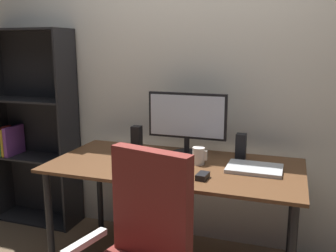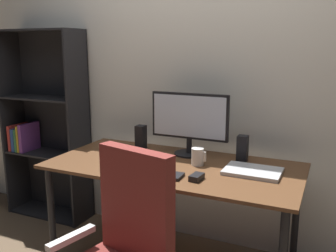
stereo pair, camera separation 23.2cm
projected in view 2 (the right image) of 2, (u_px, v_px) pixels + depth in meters
back_wall at (204, 69)px, 2.67m from camera, size 6.40×0.10×2.60m
desk at (173, 176)px, 2.32m from camera, size 1.55×0.76×0.74m
monitor at (189, 120)px, 2.46m from camera, size 0.53×0.20×0.42m
keyboard at (158, 174)px, 2.10m from camera, size 0.29×0.12×0.02m
mouse at (197, 177)px, 2.03m from camera, size 0.07×0.10×0.03m
coffee_mug at (198, 157)px, 2.27m from camera, size 0.09×0.08×0.11m
laptop at (253, 171)px, 2.14m from camera, size 0.32×0.23×0.02m
speaker_left at (141, 137)px, 2.63m from camera, size 0.06×0.07×0.17m
speaker_right at (242, 149)px, 2.33m from camera, size 0.06×0.07×0.17m
bookshelf at (45, 127)px, 3.18m from camera, size 0.74×0.28×1.59m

